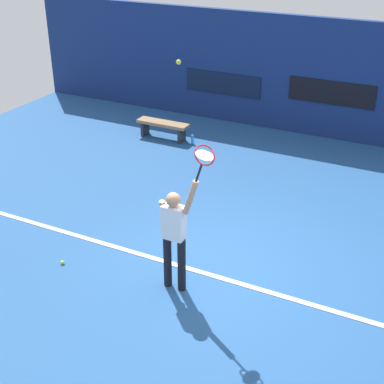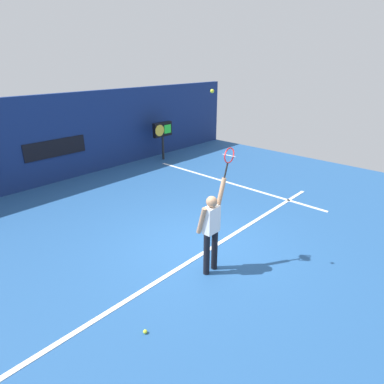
# 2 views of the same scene
# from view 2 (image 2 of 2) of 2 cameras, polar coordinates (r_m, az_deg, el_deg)

# --- Properties ---
(ground_plane) EXTENTS (18.00, 18.00, 0.00)m
(ground_plane) POSITION_cam_2_polar(r_m,az_deg,el_deg) (7.79, 0.98, -9.64)
(ground_plane) COLOR #23518C
(back_wall) EXTENTS (18.00, 0.20, 3.03)m
(back_wall) POSITION_cam_2_polar(r_m,az_deg,el_deg) (12.47, -23.11, 8.42)
(back_wall) COLOR navy
(back_wall) RESTS_ON ground_plane
(sponsor_banner_center) EXTENTS (2.20, 0.03, 0.60)m
(sponsor_banner_center) POSITION_cam_2_polar(r_m,az_deg,el_deg) (12.42, -22.67, 7.06)
(sponsor_banner_center) COLOR black
(court_baseline) EXTENTS (10.00, 0.10, 0.01)m
(court_baseline) POSITION_cam_2_polar(r_m,az_deg,el_deg) (7.64, 2.45, -10.29)
(court_baseline) COLOR white
(court_baseline) RESTS_ON ground_plane
(court_sideline) EXTENTS (0.10, 7.00, 0.01)m
(court_sideline) POSITION_cam_2_polar(r_m,az_deg,el_deg) (11.73, 6.66, 1.56)
(court_sideline) COLOR white
(court_sideline) RESTS_ON ground_plane
(tennis_player) EXTENTS (0.66, 0.31, 1.98)m
(tennis_player) POSITION_cam_2_polar(r_m,az_deg,el_deg) (6.51, 3.34, -6.25)
(tennis_player) COLOR black
(tennis_player) RESTS_ON ground_plane
(tennis_racket) EXTENTS (0.39, 0.27, 0.63)m
(tennis_racket) POSITION_cam_2_polar(r_m,az_deg,el_deg) (6.36, 6.46, 6.06)
(tennis_racket) COLOR black
(tennis_ball) EXTENTS (0.07, 0.07, 0.07)m
(tennis_ball) POSITION_cam_2_polar(r_m,az_deg,el_deg) (5.85, 3.53, 17.14)
(tennis_ball) COLOR #CCE033
(scoreboard_clock) EXTENTS (0.96, 0.20, 1.62)m
(scoreboard_clock) POSITION_cam_2_polar(r_m,az_deg,el_deg) (14.27, -5.17, 10.55)
(scoreboard_clock) COLOR black
(scoreboard_clock) RESTS_ON ground_plane
(spare_ball) EXTENTS (0.07, 0.07, 0.07)m
(spare_ball) POSITION_cam_2_polar(r_m,az_deg,el_deg) (5.78, -8.17, -22.94)
(spare_ball) COLOR #CCE033
(spare_ball) RESTS_ON ground_plane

